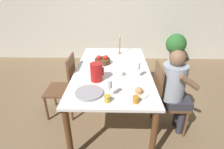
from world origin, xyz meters
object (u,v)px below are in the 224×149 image
wine_glass_juice (109,85)px  person_seated (175,87)px  fruit_bowl (102,61)px  potted_plant (176,46)px  red_pitcher (96,72)px  candlestick_tall (120,46)px  teacup_near_person (121,74)px  bread_plate (139,92)px  jam_jar_amber (107,98)px  wine_glass_water (138,66)px  chair_opposite (65,86)px  jam_jar_red (136,99)px  chair_person_side (165,98)px  serving_tray (89,93)px

wine_glass_juice → person_seated: bearing=23.3°
fruit_bowl → potted_plant: (1.68, 1.74, -0.29)m
red_pitcher → candlestick_tall: size_ratio=0.66×
teacup_near_person → bread_plate: (0.19, -0.44, -0.01)m
candlestick_tall → jam_jar_amber: bearing=-95.9°
person_seated → wine_glass_water: (-0.47, 0.10, 0.23)m
chair_opposite → wine_glass_juice: size_ratio=4.78×
jam_jar_red → chair_person_side: bearing=46.9°
red_pitcher → potted_plant: red_pitcher is taller
fruit_bowl → candlestick_tall: 0.52m
red_pitcher → wine_glass_water: size_ratio=1.06×
bread_plate → jam_jar_red: 0.17m
jam_jar_red → bread_plate: bearing=73.1°
jam_jar_amber → candlestick_tall: size_ratio=0.21×
bread_plate → candlestick_tall: bearing=98.3°
chair_person_side → bread_plate: chair_person_side is taller
candlestick_tall → serving_tray: bearing=-105.3°
wine_glass_water → candlestick_tall: bearing=103.2°
person_seated → red_pitcher: person_seated is taller
red_pitcher → person_seated: bearing=-0.9°
serving_tray → wine_glass_juice: bearing=-12.4°
wine_glass_juice → serving_tray: bearing=167.6°
jam_jar_amber → potted_plant: bearing=60.2°
jam_jar_red → candlestick_tall: candlestick_tall is taller
chair_opposite → bread_plate: bearing=-121.3°
wine_glass_water → fruit_bowl: 0.67m
teacup_near_person → serving_tray: bearing=-127.9°
chair_person_side → wine_glass_juice: wine_glass_juice is taller
red_pitcher → candlestick_tall: 1.03m
teacup_near_person → jam_jar_red: jam_jar_red is taller
chair_opposite → teacup_near_person: (0.81, -0.17, 0.29)m
fruit_bowl → candlestick_tall: size_ratio=0.68×
serving_tray → bread_plate: bread_plate is taller
chair_person_side → teacup_near_person: 0.67m
chair_person_side → potted_plant: size_ratio=1.19×
red_pitcher → jam_jar_red: (0.44, -0.46, -0.08)m
red_pitcher → teacup_near_person: red_pitcher is taller
candlestick_tall → wine_glass_juice: bearing=-95.6°
person_seated → teacup_near_person: person_seated is taller
wine_glass_juice → fruit_bowl: 0.92m
chair_person_side → fruit_bowl: bearing=-121.3°
candlestick_tall → bread_plate: bearing=-81.7°
wine_glass_juice → potted_plant: bearing=59.7°
chair_opposite → bread_plate: 1.21m
red_pitcher → serving_tray: size_ratio=0.74×
chair_opposite → jam_jar_red: chair_opposite is taller
person_seated → bread_plate: person_seated is taller
serving_tray → bread_plate: bearing=1.8°
person_seated → red_pitcher: size_ratio=5.13×
person_seated → wine_glass_juice: size_ratio=5.83×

